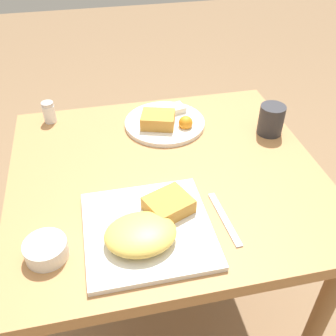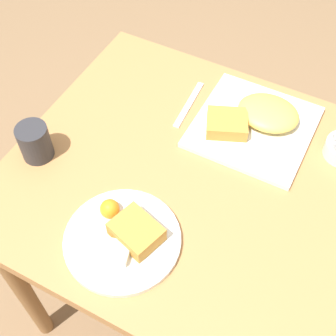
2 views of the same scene
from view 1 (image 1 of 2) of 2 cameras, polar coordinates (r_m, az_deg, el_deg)
ground_plane at (r=1.64m, az=-0.18°, el=-20.85°), size 8.00×8.00×0.00m
dining_table at (r=1.14m, az=-0.24°, el=-4.46°), size 0.84×0.78×0.74m
plate_square_near at (r=0.89m, az=-2.91°, el=-8.65°), size 0.29×0.29×0.06m
plate_oval_far at (r=1.25m, az=-0.48°, el=6.81°), size 0.25×0.25×0.05m
sauce_ramekin at (r=0.89m, az=-17.30°, el=-11.21°), size 0.09×0.09×0.04m
salt_shaker at (r=1.32m, az=-16.85°, el=7.61°), size 0.04×0.04×0.07m
butter_knife at (r=0.95m, az=8.19°, el=-7.27°), size 0.03×0.18×0.00m
coffee_mug at (r=1.24m, az=14.74°, el=6.79°), size 0.08×0.08×0.09m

